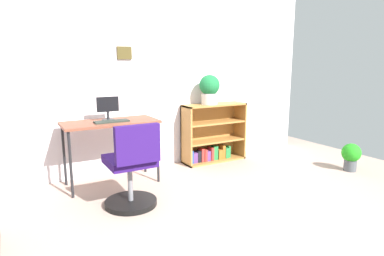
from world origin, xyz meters
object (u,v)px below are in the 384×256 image
(potted_plant_floor, at_px, (351,155))
(potted_plant_on_shelf, at_px, (210,89))
(monitor, at_px, (108,108))
(keyboard, at_px, (112,121))
(bookshelf_low, at_px, (212,136))
(office_chair, at_px, (132,172))
(desk, at_px, (110,127))

(potted_plant_floor, bearing_deg, potted_plant_on_shelf, 138.37)
(monitor, xyz_separation_m, keyboard, (-0.00, -0.14, -0.14))
(monitor, height_order, keyboard, monitor)
(bookshelf_low, bearing_deg, keyboard, -169.00)
(office_chair, height_order, bookshelf_low, office_chair)
(desk, bearing_deg, monitor, 92.21)
(desk, bearing_deg, bookshelf_low, 8.27)
(keyboard, bearing_deg, potted_plant_floor, -19.47)
(office_chair, distance_m, potted_plant_floor, 2.91)
(keyboard, distance_m, office_chair, 0.78)
(bookshelf_low, xyz_separation_m, potted_plant_on_shelf, (-0.09, -0.06, 0.69))
(office_chair, bearing_deg, potted_plant_floor, -6.64)
(office_chair, bearing_deg, desk, 88.59)
(monitor, xyz_separation_m, potted_plant_floor, (2.87, -1.16, -0.69))
(bookshelf_low, xyz_separation_m, potted_plant_floor, (1.33, -1.32, -0.16))
(monitor, xyz_separation_m, office_chair, (-0.02, -0.82, -0.53))
(office_chair, relative_size, potted_plant_on_shelf, 2.10)
(monitor, height_order, bookshelf_low, monitor)
(desk, height_order, bookshelf_low, bookshelf_low)
(potted_plant_floor, bearing_deg, desk, 159.17)
(desk, relative_size, monitor, 3.89)
(potted_plant_on_shelf, bearing_deg, office_chair, -147.92)
(monitor, bearing_deg, office_chair, -91.13)
(keyboard, height_order, potted_plant_floor, keyboard)
(bookshelf_low, bearing_deg, monitor, -174.05)
(desk, xyz_separation_m, potted_plant_on_shelf, (1.45, 0.17, 0.37))
(office_chair, distance_m, bookshelf_low, 1.84)
(monitor, bearing_deg, potted_plant_floor, -21.91)
(desk, height_order, potted_plant_floor, desk)
(keyboard, xyz_separation_m, bookshelf_low, (1.54, 0.30, -0.39))
(potted_plant_on_shelf, bearing_deg, monitor, -175.91)
(desk, height_order, office_chair, office_chair)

